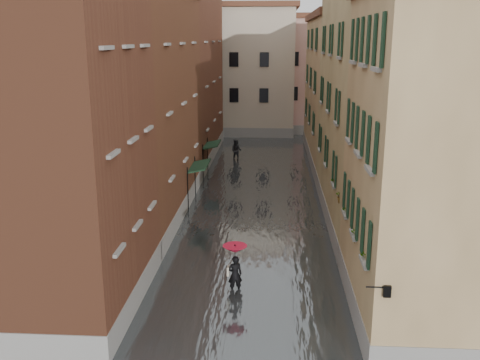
% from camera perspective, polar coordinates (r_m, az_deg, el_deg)
% --- Properties ---
extents(ground, '(120.00, 120.00, 0.00)m').
position_cam_1_polar(ground, '(22.69, 0.72, -11.40)').
color(ground, '#58595B').
rests_on(ground, ground).
extents(floodwater, '(10.00, 60.00, 0.20)m').
position_cam_1_polar(floodwater, '(34.78, 1.81, -1.73)').
color(floodwater, '#4A5052').
rests_on(floodwater, ground).
extents(building_left_near, '(6.00, 8.00, 13.00)m').
position_cam_1_polar(building_left_near, '(20.30, -19.72, 3.95)').
color(building_left_near, brown).
rests_on(building_left_near, ground).
extents(building_left_mid, '(6.00, 14.00, 12.50)m').
position_cam_1_polar(building_left_mid, '(30.62, -11.67, 7.47)').
color(building_left_mid, '#59321C').
rests_on(building_left_mid, ground).
extents(building_left_far, '(6.00, 16.00, 14.00)m').
position_cam_1_polar(building_left_far, '(45.13, -6.73, 10.93)').
color(building_left_far, brown).
rests_on(building_left_far, ground).
extents(building_right_near, '(6.00, 8.00, 11.50)m').
position_cam_1_polar(building_right_near, '(19.74, 21.20, 1.29)').
color(building_right_near, olive).
rests_on(building_right_near, ground).
extents(building_right_mid, '(6.00, 14.00, 13.00)m').
position_cam_1_polar(building_right_mid, '(30.13, 15.21, 7.62)').
color(building_right_mid, tan).
rests_on(building_right_mid, ground).
extents(building_right_far, '(6.00, 16.00, 11.50)m').
position_cam_1_polar(building_right_far, '(44.92, 11.42, 9.12)').
color(building_right_far, olive).
rests_on(building_right_far, ground).
extents(building_end_cream, '(12.00, 9.00, 13.00)m').
position_cam_1_polar(building_end_cream, '(58.56, -0.32, 11.43)').
color(building_end_cream, '#B09F8C').
rests_on(building_end_cream, ground).
extents(building_end_pink, '(10.00, 9.00, 12.00)m').
position_cam_1_polar(building_end_pink, '(60.65, 8.49, 10.92)').
color(building_end_pink, '#CC978F').
rests_on(building_end_pink, ground).
extents(awning_near, '(1.09, 3.02, 2.80)m').
position_cam_1_polar(awning_near, '(32.55, -4.41, 1.39)').
color(awning_near, black).
rests_on(awning_near, ground).
extents(awning_far, '(1.09, 2.71, 2.80)m').
position_cam_1_polar(awning_far, '(39.07, -3.06, 3.68)').
color(awning_far, black).
rests_on(awning_far, ground).
extents(wall_lantern, '(0.71, 0.22, 0.35)m').
position_cam_1_polar(wall_lantern, '(16.30, 15.32, -11.29)').
color(wall_lantern, black).
rests_on(wall_lantern, ground).
extents(window_planters, '(0.59, 10.13, 0.84)m').
position_cam_1_polar(window_planters, '(21.98, 11.61, -2.73)').
color(window_planters, maroon).
rests_on(window_planters, ground).
extents(pedestrian_main, '(1.01, 1.01, 2.06)m').
position_cam_1_polar(pedestrian_main, '(21.71, -0.55, -8.91)').
color(pedestrian_main, black).
rests_on(pedestrian_main, ground).
extents(pedestrian_far, '(1.03, 0.87, 1.86)m').
position_cam_1_polar(pedestrian_far, '(44.76, -0.39, 3.15)').
color(pedestrian_far, black).
rests_on(pedestrian_far, ground).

